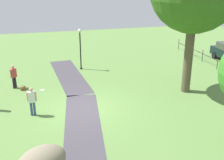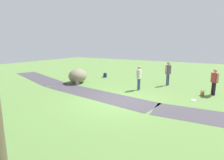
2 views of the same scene
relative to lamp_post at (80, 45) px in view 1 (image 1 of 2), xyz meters
The scene contains 9 objects.
ground_plane 7.61m from the lamp_post, ahead, with size 48.00×48.00×0.00m, color #5E8341.
footpath_segment_near 2.64m from the lamp_post, 41.86° to the right, with size 8.11×2.39×0.01m.
footpath_segment_mid 9.54m from the lamp_post, ahead, with size 8.18×2.94×0.01m.
lamp_post is the anchor object (origin of this frame).
woman_with_handbag 5.86m from the lamp_post, 59.59° to the right, with size 0.42×0.43×1.60m.
man_near_boulder 8.29m from the lamp_post, 27.59° to the right, with size 0.25×0.52×1.61m.
handbag_on_grass 5.92m from the lamp_post, 52.07° to the right, with size 0.35×0.35×0.31m.
backpack_by_boulder 12.41m from the lamp_post, 13.68° to the right, with size 0.35×0.34×0.40m.
frisbee_on_grass 5.35m from the lamp_post, 40.27° to the right, with size 0.27×0.27×0.02m.
Camera 1 is at (14.47, -2.37, 7.19)m, focal length 45.56 mm.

